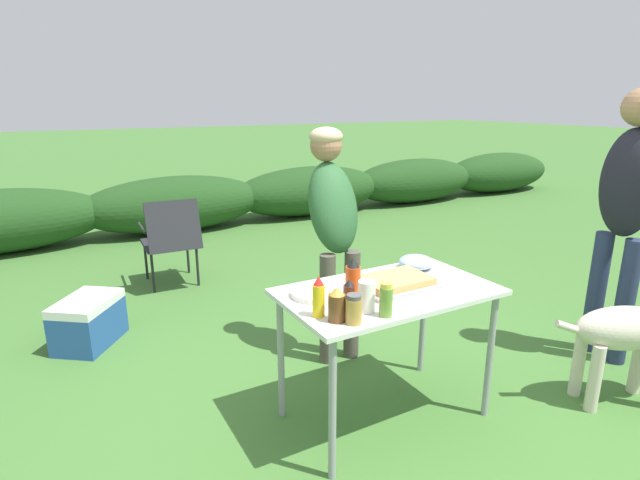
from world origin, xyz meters
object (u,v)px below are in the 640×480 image
(mixing_bowl, at_px, (416,262))
(cooler_box, at_px, (89,321))
(folding_table, at_px, (388,303))
(standing_person_in_red_jacket, at_px, (333,216))
(food_tray, at_px, (395,282))
(dog, at_px, (633,332))
(beer_bottle, at_px, (337,305))
(bbq_sauce_bottle, at_px, (349,294))
(hot_sauce_bottle, at_px, (353,279))
(camp_chair_green_behind_table, at_px, (171,238))
(relish_jar, at_px, (386,300))
(spice_jar, at_px, (354,309))
(paper_cup_stack, at_px, (367,296))
(mustard_bottle, at_px, (319,297))
(standing_person_in_olive_jacket, at_px, (627,201))
(plate_stack, at_px, (315,293))

(mixing_bowl, bearing_deg, cooler_box, 137.79)
(folding_table, xyz_separation_m, standing_person_in_red_jacket, (0.12, 0.76, 0.30))
(folding_table, bearing_deg, mixing_bowl, 29.18)
(food_tray, xyz_separation_m, dog, (1.23, -0.57, -0.33))
(beer_bottle, bearing_deg, bbq_sauce_bottle, 39.47)
(hot_sauce_bottle, distance_m, bbq_sauce_bottle, 0.11)
(standing_person_in_red_jacket, relative_size, camp_chair_green_behind_table, 1.82)
(food_tray, height_order, dog, food_tray)
(hot_sauce_bottle, xyz_separation_m, relish_jar, (0.01, -0.25, -0.02))
(standing_person_in_red_jacket, height_order, dog, standing_person_in_red_jacket)
(cooler_box, bearing_deg, camp_chair_green_behind_table, 173.80)
(mixing_bowl, relative_size, hot_sauce_bottle, 0.99)
(beer_bottle, relative_size, camp_chair_green_behind_table, 0.19)
(food_tray, height_order, spice_jar, spice_jar)
(bbq_sauce_bottle, bearing_deg, food_tray, 15.36)
(folding_table, height_order, hot_sauce_bottle, hot_sauce_bottle)
(food_tray, bearing_deg, paper_cup_stack, -149.32)
(paper_cup_stack, height_order, cooler_box, paper_cup_stack)
(mixing_bowl, relative_size, camp_chair_green_behind_table, 0.24)
(spice_jar, relative_size, camp_chair_green_behind_table, 0.16)
(mixing_bowl, height_order, spice_jar, spice_jar)
(folding_table, relative_size, paper_cup_stack, 7.55)
(food_tray, xyz_separation_m, mustard_bottle, (-0.52, -0.12, 0.06))
(mixing_bowl, height_order, camp_chair_green_behind_table, camp_chair_green_behind_table)
(relish_jar, height_order, standing_person_in_olive_jacket, standing_person_in_olive_jacket)
(mustard_bottle, bearing_deg, food_tray, 13.08)
(mixing_bowl, xyz_separation_m, standing_person_in_red_jacket, (-0.22, 0.57, 0.18))
(food_tray, bearing_deg, plate_stack, 166.69)
(paper_cup_stack, relative_size, standing_person_in_olive_jacket, 0.08)
(bbq_sauce_bottle, distance_m, cooler_box, 2.16)
(plate_stack, distance_m, hot_sauce_bottle, 0.20)
(relish_jar, relative_size, standing_person_in_olive_jacket, 0.09)
(beer_bottle, relative_size, cooler_box, 0.27)
(folding_table, xyz_separation_m, bbq_sauce_bottle, (-0.29, -0.08, 0.14))
(camp_chair_green_behind_table, bearing_deg, bbq_sauce_bottle, -82.71)
(plate_stack, height_order, mustard_bottle, mustard_bottle)
(mixing_bowl, xyz_separation_m, standing_person_in_olive_jacket, (1.35, -0.37, 0.29))
(food_tray, xyz_separation_m, camp_chair_green_behind_table, (-0.57, 2.55, -0.30))
(dog, bearing_deg, standing_person_in_red_jacket, -113.87)
(food_tray, xyz_separation_m, plate_stack, (-0.42, 0.10, -0.01))
(hot_sauce_bottle, relative_size, spice_jar, 1.53)
(plate_stack, xyz_separation_m, relish_jar, (0.16, -0.37, 0.06))
(folding_table, distance_m, spice_jar, 0.47)
(standing_person_in_olive_jacket, distance_m, cooler_box, 3.67)
(camp_chair_green_behind_table, bearing_deg, relish_jar, -81.30)
(plate_stack, relative_size, hot_sauce_bottle, 1.21)
(mixing_bowl, height_order, hot_sauce_bottle, hot_sauce_bottle)
(bbq_sauce_bottle, xyz_separation_m, standing_person_in_olive_jacket, (1.99, -0.10, 0.26))
(hot_sauce_bottle, relative_size, standing_person_in_red_jacket, 0.14)
(paper_cup_stack, distance_m, bbq_sauce_bottle, 0.09)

